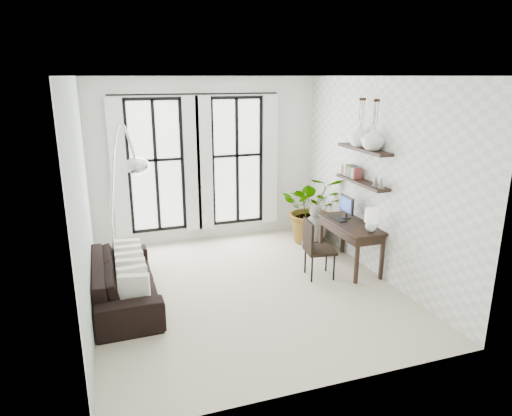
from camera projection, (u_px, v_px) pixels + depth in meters
name	position (u px, v px, depth m)	size (l,w,h in m)	color
floor	(246.00, 289.00, 7.13)	(5.00, 5.00, 0.00)	beige
ceiling	(244.00, 76.00, 6.24)	(5.00, 5.00, 0.00)	white
wall_left	(82.00, 203.00, 5.99)	(5.00, 5.00, 0.00)	#9CAEA3
wall_right	(378.00, 179.00, 7.38)	(5.00, 5.00, 0.00)	white
wall_back	(207.00, 161.00, 8.95)	(4.50, 4.50, 0.00)	white
windows	(198.00, 164.00, 8.84)	(3.26, 0.13, 2.65)	white
wall_shelves	(361.00, 168.00, 7.55)	(0.25, 1.30, 0.60)	black
sofa	(124.00, 281.00, 6.66)	(2.23, 0.87, 0.65)	black
throw_pillows	(131.00, 269.00, 6.64)	(0.40, 1.52, 0.40)	white
plant	(313.00, 208.00, 8.99)	(1.24, 1.08, 1.38)	#2D7228
desk	(352.00, 227.00, 7.70)	(0.58, 1.36, 1.19)	black
desk_chair	(315.00, 245.00, 7.40)	(0.52, 0.52, 0.98)	black
arc_lamp	(122.00, 170.00, 6.48)	(0.77, 0.79, 2.60)	silver
buddha	(315.00, 231.00, 8.67)	(0.48, 0.48, 0.87)	gray
vase_a	(373.00, 138.00, 7.14)	(0.37, 0.37, 0.38)	white
vase_b	(360.00, 135.00, 7.50)	(0.37, 0.37, 0.38)	white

